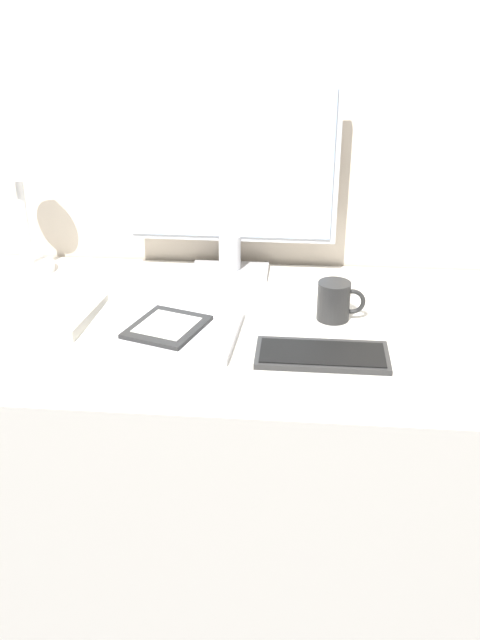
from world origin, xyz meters
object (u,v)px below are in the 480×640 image
keyboard (322,355)px  ereader (167,327)px  coffee_mug (335,301)px  monitor (229,175)px  notebook (47,313)px  laptop (163,331)px  desk_lamp (20,193)px

keyboard → ereader: 0.33m
coffee_mug → monitor: bearing=135.7°
notebook → laptop: bearing=-12.2°
desk_lamp → notebook: size_ratio=1.39×
monitor → ereader: monitor is taller
ereader → desk_lamp: bearing=141.3°
monitor → notebook: 0.55m
monitor → coffee_mug: 0.42m
ereader → notebook: bearing=167.1°
ereader → notebook: size_ratio=0.84×
desk_lamp → coffee_mug: 0.82m
keyboard → notebook: notebook is taller
laptop → coffee_mug: coffee_mug is taller
keyboard → ereader: bearing=169.1°
desk_lamp → notebook: desk_lamp is taller
keyboard → ereader: ereader is taller
keyboard → laptop: 0.34m
ereader → desk_lamp: desk_lamp is taller
coffee_mug → desk_lamp: bearing=164.3°
monitor → laptop: monitor is taller
ereader → desk_lamp: (-0.42, 0.34, 0.18)m
laptop → desk_lamp: 0.56m
coffee_mug → keyboard: bearing=-98.8°
notebook → coffee_mug: coffee_mug is taller
monitor → coffee_mug: size_ratio=4.99×
monitor → keyboard: 0.55m
laptop → notebook: (-0.27, 0.06, 0.00)m
ereader → laptop: bearing=151.0°
ereader → desk_lamp: size_ratio=0.60×
monitor → coffee_mug: bearing=-44.3°
desk_lamp → notebook: (0.14, -0.27, -0.19)m
ereader → notebook: same height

